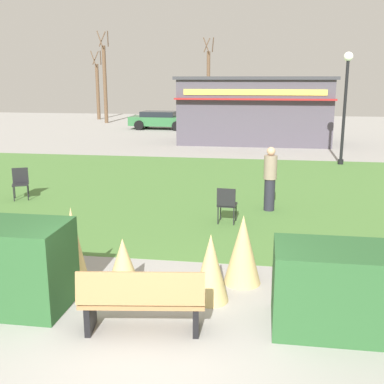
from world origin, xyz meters
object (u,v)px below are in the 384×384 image
object	(u,v)px
tree_left_bg	(105,83)
tree_center_bg	(98,90)
tree_right_bg	(208,84)
person_strolling	(270,178)
parked_car_west_slot	(161,120)
park_bench	(142,301)
cafe_chair_west	(227,202)
lamppost_far	(346,95)
cafe_chair_center	(20,181)
food_kiosk	(254,110)

from	to	relation	value
tree_left_bg	tree_center_bg	xyz separation A→B (m)	(-1.69, 3.04, -0.62)
tree_right_bg	tree_left_bg	bearing A→B (deg)	-154.53
person_strolling	parked_car_west_slot	xyz separation A→B (m)	(-7.25, 19.71, -0.22)
park_bench	tree_left_bg	distance (m)	32.00
parked_car_west_slot	tree_left_bg	bearing A→B (deg)	143.64
cafe_chair_west	tree_right_bg	world-z (taller)	tree_right_bg
parked_car_west_slot	tree_right_bg	size ratio (longest dim) A/B	0.65
lamppost_far	parked_car_west_slot	size ratio (longest dim) A/B	1.03
park_bench	cafe_chair_center	distance (m)	8.60
cafe_chair_west	tree_right_bg	xyz separation A→B (m)	(-3.85, 28.45, 2.39)
person_strolling	tree_right_bg	bearing A→B (deg)	-166.19
cafe_chair_center	tree_left_bg	size ratio (longest dim) A/B	0.13
person_strolling	tree_center_bg	distance (m)	30.10
food_kiosk	tree_left_bg	xyz separation A→B (m)	(-11.64, 9.95, 1.30)
person_strolling	cafe_chair_center	bearing A→B (deg)	-87.79
tree_right_bg	parked_car_west_slot	bearing A→B (deg)	-107.87
cafe_chair_center	parked_car_west_slot	bearing A→B (deg)	90.44
tree_center_bg	food_kiosk	bearing A→B (deg)	-44.26
tree_left_bg	cafe_chair_center	bearing A→B (deg)	-77.17
lamppost_far	food_kiosk	size ratio (longest dim) A/B	0.54
food_kiosk	person_strolling	size ratio (longest dim) A/B	4.80
cafe_chair_center	tree_right_bg	xyz separation A→B (m)	(2.23, 26.92, 2.39)
cafe_chair_center	tree_left_bg	world-z (taller)	tree_left_bg
park_bench	tree_right_bg	bearing A→B (deg)	95.29
park_bench	food_kiosk	world-z (taller)	food_kiosk
cafe_chair_center	tree_left_bg	bearing A→B (deg)	102.83
park_bench	tree_right_bg	distance (m)	33.88
lamppost_far	park_bench	bearing A→B (deg)	-108.45
lamppost_far	tree_right_bg	distance (m)	21.16
parked_car_west_slot	tree_right_bg	bearing A→B (deg)	72.13
cafe_chair_center	tree_center_bg	xyz separation A→B (m)	(-7.01, 26.37, 1.91)
park_bench	tree_left_bg	world-z (taller)	tree_left_bg
lamppost_far	food_kiosk	bearing A→B (deg)	120.97
lamppost_far	tree_left_bg	distance (m)	22.22
cafe_chair_center	cafe_chair_west	bearing A→B (deg)	-14.13
cafe_chair_center	tree_left_bg	distance (m)	24.06
food_kiosk	person_strolling	distance (m)	13.60
person_strolling	tree_center_bg	world-z (taller)	tree_center_bg
food_kiosk	cafe_chair_center	world-z (taller)	food_kiosk
park_bench	food_kiosk	xyz separation A→B (m)	(0.98, 20.10, 1.28)
cafe_chair_center	person_strolling	world-z (taller)	person_strolling
food_kiosk	parked_car_west_slot	world-z (taller)	food_kiosk
parked_car_west_slot	tree_center_bg	xyz separation A→B (m)	(-6.86, 6.84, 1.79)
food_kiosk	tree_center_bg	xyz separation A→B (m)	(-13.33, 12.99, 0.68)
person_strolling	tree_center_bg	xyz separation A→B (m)	(-14.10, 26.55, 1.57)
park_bench	tree_right_bg	world-z (taller)	tree_right_bg
tree_left_bg	tree_right_bg	distance (m)	8.36
lamppost_far	cafe_chair_west	bearing A→B (deg)	-114.14
park_bench	tree_left_bg	xyz separation A→B (m)	(-10.66, 30.06, 2.57)
food_kiosk	tree_right_bg	world-z (taller)	tree_right_bg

